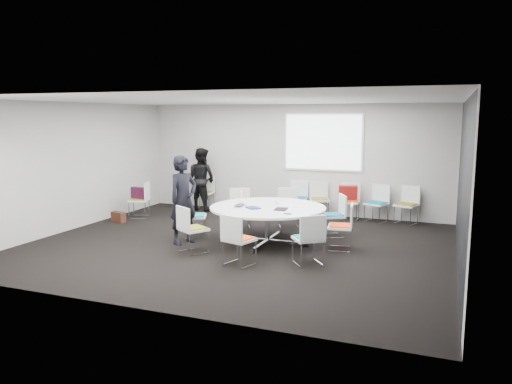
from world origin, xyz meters
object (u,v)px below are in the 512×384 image
(chair_ring_e, at_px, (195,224))
(chair_back_b, at_px, (319,206))
(chair_ring_f, at_px, (193,238))
(chair_ring_b, at_px, (333,224))
(chair_ring_d, at_px, (240,216))
(person_back, at_px, (201,179))
(maroon_bag, at_px, (139,193))
(chair_ring_g, at_px, (239,249))
(chair_ring_a, at_px, (341,235))
(chair_back_c, at_px, (349,209))
(chair_back_d, at_px, (376,211))
(chair_spare_left, at_px, (140,207))
(brown_bag, at_px, (118,217))
(conference_table, at_px, (268,216))
(chair_ring_h, at_px, (308,249))
(chair_ring_c, at_px, (289,215))
(laptop, at_px, (242,206))
(chair_back_e, at_px, (406,212))
(cup, at_px, (276,203))
(chair_back_a, at_px, (297,205))
(chair_person_back, at_px, (204,199))
(person_main, at_px, (183,200))

(chair_ring_e, height_order, chair_back_b, same)
(chair_ring_f, bearing_deg, chair_ring_b, 77.11)
(chair_ring_d, xyz_separation_m, person_back, (-1.81, 1.59, 0.56))
(chair_ring_e, bearing_deg, maroon_bag, -143.58)
(chair_ring_g, bearing_deg, chair_ring_a, 65.32)
(chair_back_c, bearing_deg, chair_ring_d, 37.89)
(chair_back_d, relative_size, chair_spare_left, 1.00)
(brown_bag, bearing_deg, maroon_bag, 74.34)
(conference_table, bearing_deg, chair_ring_g, -87.77)
(conference_table, distance_m, chair_spare_left, 3.98)
(chair_ring_e, distance_m, chair_ring_h, 2.89)
(conference_table, relative_size, chair_ring_c, 2.60)
(chair_ring_b, xyz_separation_m, brown_bag, (-5.08, -0.43, -0.16))
(laptop, bearing_deg, conference_table, -77.53)
(conference_table, bearing_deg, chair_back_b, 83.02)
(chair_back_e, xyz_separation_m, laptop, (-2.91, -2.96, 0.47))
(chair_ring_h, xyz_separation_m, cup, (-1.05, 1.37, 0.50))
(chair_ring_g, height_order, chair_back_a, same)
(chair_back_a, xyz_separation_m, brown_bag, (-3.77, -2.22, -0.16))
(chair_person_back, bearing_deg, chair_back_b, 171.38)
(conference_table, distance_m, chair_back_a, 2.80)
(chair_spare_left, relative_size, chair_person_back, 1.00)
(chair_ring_c, relative_size, chair_ring_h, 1.00)
(laptop, bearing_deg, chair_ring_a, -89.60)
(conference_table, bearing_deg, laptop, -163.71)
(chair_ring_d, height_order, chair_back_b, same)
(chair_ring_f, bearing_deg, chair_back_c, 93.44)
(chair_ring_f, height_order, chair_spare_left, same)
(conference_table, xyz_separation_m, chair_ring_h, (1.14, -1.13, -0.27))
(conference_table, height_order, chair_ring_f, chair_ring_f)
(chair_ring_a, relative_size, maroon_bag, 2.20)
(chair_back_d, bearing_deg, chair_back_a, 21.54)
(chair_ring_d, xyz_separation_m, laptop, (0.54, -1.18, 0.47))
(chair_ring_a, height_order, chair_ring_b, same)
(chair_ring_e, bearing_deg, chair_ring_d, 131.18)
(chair_ring_d, bearing_deg, person_back, -68.25)
(maroon_bag, relative_size, brown_bag, 1.11)
(cup, distance_m, brown_bag, 4.14)
(chair_back_e, distance_m, chair_person_back, 5.26)
(conference_table, relative_size, brown_bag, 6.35)
(chair_person_back, bearing_deg, chair_ring_d, 126.77)
(chair_back_d, xyz_separation_m, laptop, (-2.23, -2.91, 0.47))
(person_main, height_order, laptop, person_main)
(chair_ring_d, bearing_deg, chair_ring_a, 130.60)
(chair_ring_f, relative_size, chair_ring_g, 1.00)
(chair_spare_left, distance_m, maroon_bag, 0.34)
(chair_back_a, height_order, cup, chair_back_a)
(conference_table, bearing_deg, person_back, 137.20)
(chair_ring_b, xyz_separation_m, chair_ring_g, (-1.04, -2.59, 0.00))
(chair_back_b, relative_size, maroon_bag, 2.20)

